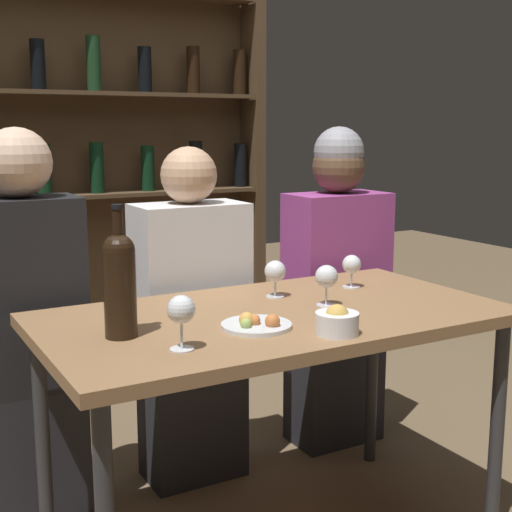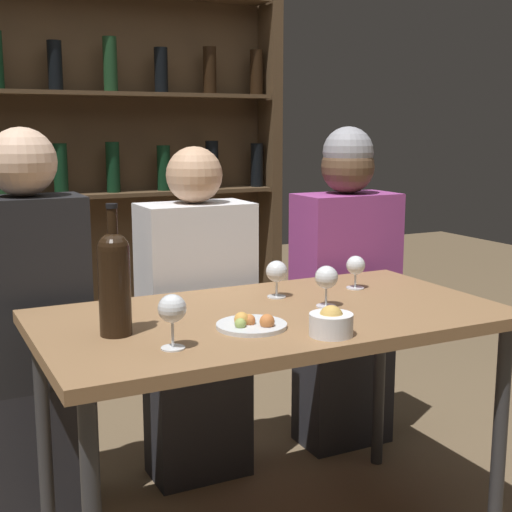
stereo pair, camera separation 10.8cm
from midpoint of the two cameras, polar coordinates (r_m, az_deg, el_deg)
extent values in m
cube|color=olive|center=(2.10, 0.00, -4.99)|extent=(1.36, 0.73, 0.04)
cylinder|color=#2D2D30|center=(2.37, 17.46, -13.28)|extent=(0.04, 0.04, 0.71)
cylinder|color=#2D2D30|center=(2.30, -18.03, -14.01)|extent=(0.04, 0.04, 0.71)
cylinder|color=#2D2D30|center=(2.79, 8.17, -9.24)|extent=(0.04, 0.04, 0.71)
cube|color=#4C3823|center=(3.71, -13.85, 6.25)|extent=(1.75, 0.02, 2.08)
cube|color=#4C3823|center=(3.94, -1.02, 6.77)|extent=(0.06, 0.18, 2.08)
cube|color=#4C3823|center=(3.62, -13.34, 4.76)|extent=(1.67, 0.18, 0.02)
cylinder|color=black|center=(3.54, -17.45, 6.60)|extent=(0.07, 0.07, 0.24)
cylinder|color=black|center=(3.61, -13.50, 6.88)|extent=(0.07, 0.07, 0.25)
cylinder|color=black|center=(3.69, -9.49, 6.94)|extent=(0.07, 0.07, 0.23)
cylinder|color=black|center=(3.79, -5.65, 7.27)|extent=(0.07, 0.07, 0.25)
cylinder|color=black|center=(3.90, -2.07, 7.28)|extent=(0.07, 0.07, 0.23)
cube|color=#4C3823|center=(3.60, -13.67, 12.51)|extent=(1.67, 0.18, 0.02)
cylinder|color=black|center=(3.55, -17.92, 14.36)|extent=(0.07, 0.07, 0.23)
cylinder|color=#19381E|center=(3.60, -13.71, 14.73)|extent=(0.07, 0.07, 0.26)
cylinder|color=black|center=(3.69, -9.75, 14.47)|extent=(0.07, 0.07, 0.22)
cylinder|color=black|center=(3.79, -5.89, 14.57)|extent=(0.07, 0.07, 0.24)
cylinder|color=black|center=(3.90, -2.15, 14.46)|extent=(0.07, 0.07, 0.23)
cylinder|color=black|center=(1.87, -12.45, -2.99)|extent=(0.08, 0.08, 0.23)
sphere|color=black|center=(1.85, -12.59, 0.44)|extent=(0.08, 0.08, 0.08)
cylinder|color=black|center=(1.84, -12.65, 2.05)|extent=(0.03, 0.03, 0.10)
cylinder|color=black|center=(1.83, -12.73, 3.86)|extent=(0.03, 0.03, 0.01)
cylinder|color=silver|center=(2.28, 0.18, -3.26)|extent=(0.06, 0.06, 0.00)
cylinder|color=silver|center=(2.27, 0.18, -2.45)|extent=(0.01, 0.01, 0.06)
sphere|color=silver|center=(2.26, 0.18, -1.22)|extent=(0.07, 0.07, 0.07)
cylinder|color=silver|center=(1.77, -7.71, -7.41)|extent=(0.06, 0.06, 0.00)
cylinder|color=silver|center=(1.75, -7.74, -6.12)|extent=(0.01, 0.01, 0.08)
sphere|color=silver|center=(1.74, -7.79, -4.27)|extent=(0.07, 0.07, 0.07)
cylinder|color=silver|center=(2.17, 4.21, -3.95)|extent=(0.06, 0.06, 0.00)
cylinder|color=silver|center=(2.17, 4.22, -3.02)|extent=(0.01, 0.01, 0.07)
sphere|color=silver|center=(2.15, 4.24, -1.65)|extent=(0.07, 0.07, 0.07)
cylinder|color=silver|center=(2.43, 6.36, -2.47)|extent=(0.06, 0.06, 0.00)
cylinder|color=silver|center=(2.42, 6.38, -1.75)|extent=(0.01, 0.01, 0.06)
sphere|color=silver|center=(2.41, 6.40, -0.66)|extent=(0.06, 0.06, 0.06)
cylinder|color=silver|center=(1.94, -1.57, -5.60)|extent=(0.19, 0.19, 0.01)
sphere|color=#99B256|center=(1.90, -2.44, -5.46)|extent=(0.03, 0.03, 0.03)
sphere|color=gold|center=(1.93, -1.75, -5.16)|extent=(0.03, 0.03, 0.03)
sphere|color=gold|center=(1.92, -2.36, -5.13)|extent=(0.04, 0.04, 0.04)
sphere|color=#C67038|center=(1.91, -0.29, -5.26)|extent=(0.04, 0.04, 0.04)
sphere|color=#C67038|center=(1.93, -1.74, -5.19)|extent=(0.03, 0.03, 0.03)
cylinder|color=white|center=(1.88, 4.86, -5.41)|extent=(0.12, 0.12, 0.06)
sphere|color=gold|center=(1.87, 4.87, -4.84)|extent=(0.06, 0.06, 0.06)
cube|color=#26262B|center=(2.56, -18.55, -14.64)|extent=(0.32, 0.22, 0.45)
cube|color=black|center=(2.39, -19.28, -2.95)|extent=(0.36, 0.22, 0.62)
sphere|color=beige|center=(2.34, -19.89, 7.05)|extent=(0.22, 0.22, 0.22)
cube|color=#26262B|center=(2.71, -6.24, -12.72)|extent=(0.35, 0.22, 0.45)
cube|color=white|center=(2.56, -6.47, -2.16)|extent=(0.39, 0.22, 0.57)
sphere|color=tan|center=(2.50, -6.64, 6.44)|extent=(0.20, 0.20, 0.20)
cube|color=#26262B|center=(3.00, 5.23, -10.39)|extent=(0.36, 0.22, 0.45)
cube|color=#9E3F8C|center=(2.86, 5.40, -0.73)|extent=(0.40, 0.22, 0.58)
sphere|color=brown|center=(2.81, 5.53, 7.12)|extent=(0.21, 0.21, 0.21)
sphere|color=gray|center=(2.81, 5.55, 8.28)|extent=(0.20, 0.20, 0.20)
camera|label=1|loc=(0.05, -91.43, -0.26)|focal=50.00mm
camera|label=2|loc=(0.05, 88.57, 0.26)|focal=50.00mm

